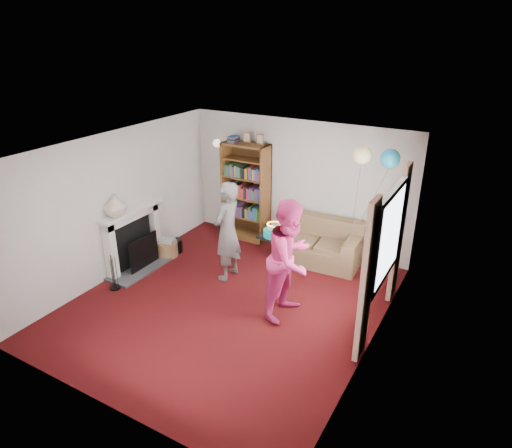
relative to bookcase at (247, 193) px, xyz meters
The scene contains 16 objects.
ground 2.70m from the bookcase, 66.02° to the right, with size 5.00×5.00×0.00m, color #340807.
wall_back 1.08m from the bookcase, 11.45° to the left, with size 4.50×0.02×2.50m, color silver.
wall_left 2.63m from the bookcase, 118.22° to the right, with size 0.02×5.00×2.50m, color silver.
wall_right 4.02m from the bookcase, 35.03° to the right, with size 0.02×5.00×2.50m, color silver.
ceiling 2.95m from the bookcase, 66.02° to the right, with size 4.50×5.00×0.01m, color white.
fireplace 2.41m from the bookcase, 116.74° to the right, with size 0.55×1.80×1.12m.
window_bay 3.66m from the bookcase, 27.80° to the right, with size 0.14×2.02×2.20m.
wall_sconce 1.17m from the bookcase, behind, with size 0.16×0.23×0.16m.
bookcase is the anchor object (origin of this frame).
sofa 1.85m from the bookcase, ahead, with size 1.53×0.81×0.81m.
wicker_basket 1.92m from the bookcase, 120.11° to the right, with size 0.39×0.39×0.36m.
person_striped 1.69m from the bookcase, 70.57° to the right, with size 0.64×0.42×1.74m, color black.
person_magenta 2.85m from the bookcase, 46.35° to the right, with size 0.90×0.70×1.84m, color #CC2868.
birthday_cake 2.49m from the bookcase, 49.78° to the right, with size 0.39×0.39×0.22m.
balloons 3.03m from the bookcase, 13.28° to the right, with size 0.74×0.30×1.73m.
mantel_vase 2.71m from the bookcase, 114.07° to the right, with size 0.36×0.36×0.38m, color beige.
Camera 1 is at (3.42, -5.14, 4.07)m, focal length 32.00 mm.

